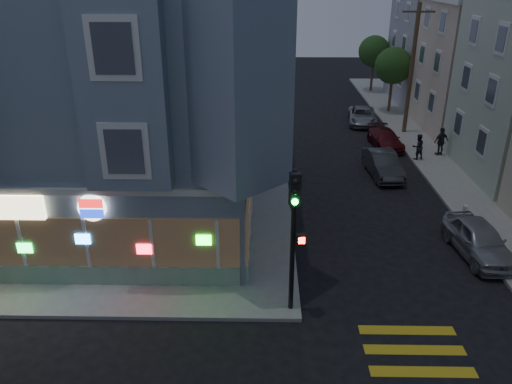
{
  "coord_description": "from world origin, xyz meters",
  "views": [
    {
      "loc": [
        1.69,
        -11.85,
        11.03
      ],
      "look_at": [
        1.33,
        7.41,
        2.49
      ],
      "focal_mm": 35.0,
      "sensor_mm": 36.0,
      "label": 1
    }
  ],
  "objects_px": {
    "street_tree_near": "(393,66)",
    "parked_car_b": "(383,164)",
    "utility_pole": "(412,68)",
    "pedestrian_b": "(441,141)",
    "traffic_signal": "(294,220)",
    "parked_car_d": "(362,116)",
    "pedestrian_a": "(418,147)",
    "fire_hydrant": "(465,211)",
    "street_tree_far": "(374,51)",
    "parked_car_c": "(385,139)",
    "parked_car_a": "(479,240)"
  },
  "relations": [
    {
      "from": "pedestrian_b",
      "to": "street_tree_far",
      "type": "bearing_deg",
      "value": -110.58
    },
    {
      "from": "street_tree_near",
      "to": "parked_car_b",
      "type": "bearing_deg",
      "value": -104.03
    },
    {
      "from": "pedestrian_a",
      "to": "pedestrian_b",
      "type": "height_order",
      "value": "pedestrian_b"
    },
    {
      "from": "utility_pole",
      "to": "traffic_signal",
      "type": "relative_size",
      "value": 1.72
    },
    {
      "from": "traffic_signal",
      "to": "utility_pole",
      "type": "bearing_deg",
      "value": 55.91
    },
    {
      "from": "parked_car_a",
      "to": "parked_car_b",
      "type": "distance_m",
      "value": 9.22
    },
    {
      "from": "street_tree_near",
      "to": "pedestrian_b",
      "type": "xyz_separation_m",
      "value": [
        0.8,
        -11.08,
        -2.88
      ]
    },
    {
      "from": "pedestrian_a",
      "to": "parked_car_a",
      "type": "xyz_separation_m",
      "value": [
        -0.6,
        -11.47,
        -0.23
      ]
    },
    {
      "from": "street_tree_near",
      "to": "street_tree_far",
      "type": "bearing_deg",
      "value": 90.0
    },
    {
      "from": "parked_car_b",
      "to": "parked_car_c",
      "type": "distance_m",
      "value": 5.36
    },
    {
      "from": "street_tree_near",
      "to": "traffic_signal",
      "type": "height_order",
      "value": "street_tree_near"
    },
    {
      "from": "utility_pole",
      "to": "street_tree_far",
      "type": "height_order",
      "value": "utility_pole"
    },
    {
      "from": "pedestrian_a",
      "to": "parked_car_b",
      "type": "bearing_deg",
      "value": 24.15
    },
    {
      "from": "utility_pole",
      "to": "parked_car_a",
      "type": "bearing_deg",
      "value": -94.28
    },
    {
      "from": "parked_car_a",
      "to": "traffic_signal",
      "type": "height_order",
      "value": "traffic_signal"
    },
    {
      "from": "street_tree_far",
      "to": "parked_car_d",
      "type": "xyz_separation_m",
      "value": [
        -2.88,
        -11.43,
        -3.31
      ]
    },
    {
      "from": "fire_hydrant",
      "to": "parked_car_a",
      "type": "bearing_deg",
      "value": -100.73
    },
    {
      "from": "street_tree_near",
      "to": "street_tree_far",
      "type": "distance_m",
      "value": 8.0
    },
    {
      "from": "pedestrian_a",
      "to": "traffic_signal",
      "type": "distance_m",
      "value": 18.03
    },
    {
      "from": "fire_hydrant",
      "to": "parked_car_c",
      "type": "bearing_deg",
      "value": 97.26
    },
    {
      "from": "traffic_signal",
      "to": "parked_car_d",
      "type": "bearing_deg",
      "value": 63.92
    },
    {
      "from": "pedestrian_b",
      "to": "traffic_signal",
      "type": "relative_size",
      "value": 0.35
    },
    {
      "from": "parked_car_d",
      "to": "pedestrian_b",
      "type": "bearing_deg",
      "value": -57.71
    },
    {
      "from": "street_tree_near",
      "to": "parked_car_c",
      "type": "distance_m",
      "value": 10.06
    },
    {
      "from": "street_tree_near",
      "to": "parked_car_d",
      "type": "xyz_separation_m",
      "value": [
        -2.88,
        -3.43,
        -3.31
      ]
    },
    {
      "from": "street_tree_near",
      "to": "fire_hydrant",
      "type": "distance_m",
      "value": 20.52
    },
    {
      "from": "fire_hydrant",
      "to": "pedestrian_b",
      "type": "bearing_deg",
      "value": 79.46
    },
    {
      "from": "utility_pole",
      "to": "traffic_signal",
      "type": "xyz_separation_m",
      "value": [
        -9.34,
        -21.51,
        -1.1
      ]
    },
    {
      "from": "street_tree_far",
      "to": "pedestrian_a",
      "type": "distance_m",
      "value": 20.15
    },
    {
      "from": "parked_car_b",
      "to": "parked_car_d",
      "type": "xyz_separation_m",
      "value": [
        0.72,
        10.97,
        -0.08
      ]
    },
    {
      "from": "fire_hydrant",
      "to": "utility_pole",
      "type": "bearing_deg",
      "value": 87.18
    },
    {
      "from": "parked_car_c",
      "to": "traffic_signal",
      "type": "bearing_deg",
      "value": -117.75
    },
    {
      "from": "pedestrian_b",
      "to": "traffic_signal",
      "type": "distance_m",
      "value": 19.59
    },
    {
      "from": "street_tree_near",
      "to": "parked_car_b",
      "type": "height_order",
      "value": "street_tree_near"
    },
    {
      "from": "street_tree_near",
      "to": "fire_hydrant",
      "type": "bearing_deg",
      "value": -92.55
    },
    {
      "from": "street_tree_near",
      "to": "fire_hydrant",
      "type": "xyz_separation_m",
      "value": [
        -0.9,
        -20.22,
        -3.41
      ]
    },
    {
      "from": "utility_pole",
      "to": "pedestrian_b",
      "type": "xyz_separation_m",
      "value": [
        1.0,
        -5.08,
        -3.74
      ]
    },
    {
      "from": "pedestrian_b",
      "to": "parked_car_b",
      "type": "distance_m",
      "value": 5.52
    },
    {
      "from": "parked_car_d",
      "to": "fire_hydrant",
      "type": "bearing_deg",
      "value": -76.67
    },
    {
      "from": "utility_pole",
      "to": "pedestrian_b",
      "type": "height_order",
      "value": "utility_pole"
    },
    {
      "from": "parked_car_a",
      "to": "parked_car_d",
      "type": "height_order",
      "value": "parked_car_a"
    },
    {
      "from": "street_tree_near",
      "to": "parked_car_d",
      "type": "height_order",
      "value": "street_tree_near"
    },
    {
      "from": "street_tree_near",
      "to": "pedestrian_b",
      "type": "distance_m",
      "value": 11.48
    },
    {
      "from": "utility_pole",
      "to": "pedestrian_b",
      "type": "distance_m",
      "value": 6.39
    },
    {
      "from": "utility_pole",
      "to": "fire_hydrant",
      "type": "relative_size",
      "value": 12.56
    },
    {
      "from": "utility_pole",
      "to": "parked_car_d",
      "type": "bearing_deg",
      "value": 136.2
    },
    {
      "from": "parked_car_a",
      "to": "parked_car_d",
      "type": "bearing_deg",
      "value": 88.74
    },
    {
      "from": "pedestrian_b",
      "to": "traffic_signal",
      "type": "xyz_separation_m",
      "value": [
        -10.34,
        -16.42,
        2.64
      ]
    },
    {
      "from": "street_tree_far",
      "to": "utility_pole",
      "type": "bearing_deg",
      "value": -90.82
    },
    {
      "from": "pedestrian_b",
      "to": "parked_car_c",
      "type": "xyz_separation_m",
      "value": [
        -3.1,
        1.88,
        -0.46
      ]
    }
  ]
}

